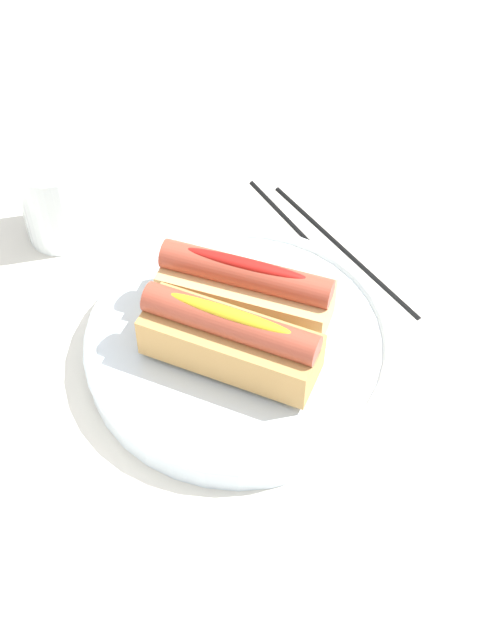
% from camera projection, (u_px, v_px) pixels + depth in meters
% --- Properties ---
extents(ground_plane, '(2.40, 2.40, 0.00)m').
position_uv_depth(ground_plane, '(241.00, 337.00, 0.80)').
color(ground_plane, silver).
extents(serving_bowl, '(0.27, 0.27, 0.03)m').
position_uv_depth(serving_bowl, '(240.00, 345.00, 0.78)').
color(serving_bowl, silver).
rests_on(serving_bowl, ground_plane).
extents(hotdog_front, '(0.16, 0.09, 0.06)m').
position_uv_depth(hotdog_front, '(249.00, 291.00, 0.76)').
color(hotdog_front, '#DBB270').
rests_on(hotdog_front, serving_bowl).
extents(hotdog_back, '(0.16, 0.08, 0.06)m').
position_uv_depth(hotdog_back, '(230.00, 338.00, 0.73)').
color(hotdog_back, tan).
rests_on(hotdog_back, serving_bowl).
extents(water_glass, '(0.07, 0.07, 0.09)m').
position_uv_depth(water_glass, '(56.00, 202.00, 0.86)').
color(water_glass, white).
rests_on(water_glass, ground_plane).
extents(chopstick_near, '(0.20, 0.09, 0.01)m').
position_uv_depth(chopstick_near, '(312.00, 243.00, 0.88)').
color(chopstick_near, black).
rests_on(chopstick_near, ground_plane).
extents(chopstick_far, '(0.21, 0.08, 0.01)m').
position_uv_depth(chopstick_far, '(344.00, 248.00, 0.87)').
color(chopstick_far, black).
rests_on(chopstick_far, ground_plane).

